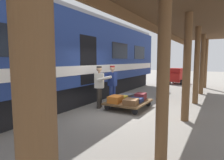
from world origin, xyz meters
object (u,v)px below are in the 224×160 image
Objects in this scene: porter_in_overalls at (112,84)px; train_car at (62,58)px; luggage_cart at (128,102)px; porter_by_door at (100,85)px; baggage_tug at (177,76)px; suitcase_orange_carryall at (115,99)px; suitcase_yellow_case at (121,98)px; suitcase_brown_leather at (131,102)px; suitcase_slate_roller at (126,96)px; suitcase_navy_fabric at (136,100)px; suitcase_maroon_trunk at (141,96)px.

train_car is at bearing 19.42° from porter_in_overalls.
porter_by_door is (1.04, 0.53, 0.67)m from luggage_cart.
baggage_tug is at bearing -90.41° from luggage_cart.
suitcase_orange_carryall reaches higher than suitcase_yellow_case.
suitcase_orange_carryall reaches higher than suitcase_brown_leather.
train_car is 10.38m from baggage_tug.
suitcase_slate_roller is 0.82m from suitcase_navy_fabric.
suitcase_maroon_trunk is at bearing -143.33° from suitcase_yellow_case.
baggage_tug is at bearing -88.45° from suitcase_brown_leather.
suitcase_orange_carryall is at bearing 56.12° from suitcase_maroon_trunk.
suitcase_yellow_case is 9.29m from baggage_tug.
train_car is at bearing -0.61° from porter_by_door.
baggage_tug is (-1.11, -9.80, -0.30)m from porter_by_door.
porter_in_overalls is (0.60, -0.75, 0.50)m from suitcase_orange_carryall.
train_car is 26.21× the size of suitcase_orange_carryall.
suitcase_navy_fabric is at bearing -159.09° from porter_by_door.
porter_by_door reaches higher than suitcase_orange_carryall.
suitcase_slate_roller reaches higher than luggage_cart.
luggage_cart is at bearing -153.30° from porter_by_door.
porter_by_door is (0.71, 0.53, 0.54)m from suitcase_yellow_case.
porter_by_door is (1.38, 1.02, 0.49)m from suitcase_maroon_trunk.
suitcase_brown_leather is 0.49m from suitcase_navy_fabric.
train_car reaches higher than suitcase_brown_leather.
train_car is at bearing 0.19° from suitcase_brown_leather.
suitcase_yellow_case is (0.66, 0.00, 0.01)m from suitcase_navy_fabric.
luggage_cart is 2.93× the size of suitcase_orange_carryall.
train_car is at bearing 16.21° from suitcase_maroon_trunk.
train_car is at bearing 19.80° from suitcase_slate_roller.
suitcase_slate_roller is at bearing -125.08° from porter_by_door.
suitcase_maroon_trunk is 1.37m from porter_in_overalls.
porter_by_door is (1.38, 0.53, 0.55)m from suitcase_navy_fabric.
suitcase_brown_leather reaches higher than suitcase_yellow_case.
suitcase_yellow_case is (0.00, 0.49, 0.00)m from suitcase_slate_roller.
suitcase_maroon_trunk is (-3.43, -1.00, -1.63)m from train_car.
suitcase_navy_fabric is at bearing 90.00° from suitcase_maroon_trunk.
suitcase_orange_carryall is (0.00, 0.98, 0.04)m from suitcase_slate_roller.
baggage_tug reaches higher than suitcase_yellow_case.
baggage_tug reaches higher than suitcase_brown_leather.
suitcase_slate_roller is 1.16× the size of suitcase_maroon_trunk.
train_car reaches higher than suitcase_slate_roller.
suitcase_slate_roller is 1.06× the size of suitcase_brown_leather.
suitcase_slate_roller is 1.36m from porter_by_door.
suitcase_orange_carryall is at bearing 90.00° from suitcase_slate_roller.
suitcase_slate_roller is at bearing -160.20° from train_car.
luggage_cart is 0.62m from suitcase_maroon_trunk.
suitcase_yellow_case is (-2.76, -0.50, -1.68)m from train_car.
suitcase_navy_fabric is at bearing 180.00° from luggage_cart.
suitcase_brown_leather is at bearing 90.00° from suitcase_navy_fabric.
train_car is at bearing 0.24° from suitcase_orange_carryall.
porter_in_overalls is (0.60, -0.26, 0.54)m from suitcase_yellow_case.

